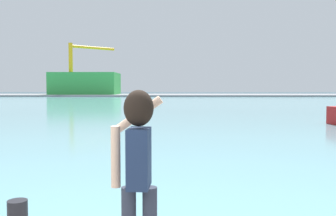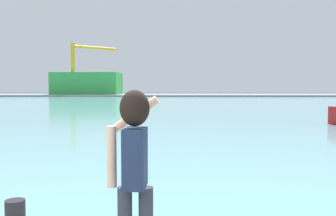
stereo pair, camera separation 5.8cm
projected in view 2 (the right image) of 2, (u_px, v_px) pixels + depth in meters
The scene contains 6 objects.
ground_plane at pixel (165, 103), 52.69m from camera, with size 220.00×220.00×0.00m, color #334751.
harbor_water at pixel (165, 102), 54.69m from camera, with size 140.00×100.00×0.02m, color #6BA8B2.
far_shore_dock at pixel (169, 95), 94.61m from camera, with size 140.00×20.00×0.37m, color gray.
person_photographer at pixel (134, 161), 3.48m from camera, with size 0.53×0.55×1.74m.
warehouse_left at pixel (88, 84), 96.22m from camera, with size 16.59×11.82×5.54m, color green.
port_crane at pixel (80, 62), 93.20m from camera, with size 10.19×8.90×12.81m.
Camera 2 is at (1.38, -2.64, 2.25)m, focal length 39.55 mm.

